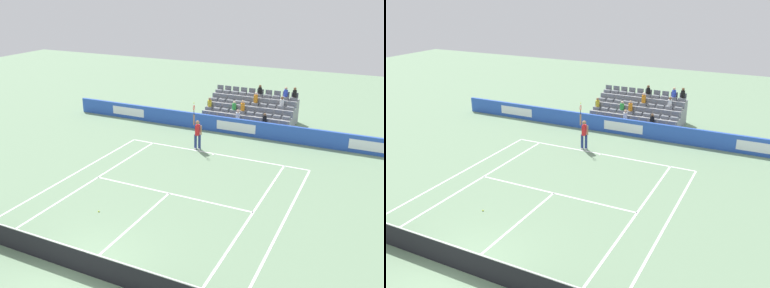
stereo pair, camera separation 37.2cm
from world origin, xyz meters
The scene contains 14 objects.
ground_plane centered at (0.00, 0.00, 0.00)m, with size 80.00×80.00×0.00m, color gray.
line_baseline centered at (0.00, -11.89, 0.00)m, with size 10.97×0.10×0.01m, color white.
line_service centered at (0.00, -6.40, 0.00)m, with size 8.23×0.10×0.01m, color white.
line_centre_service centered at (0.00, -3.20, 0.00)m, with size 0.10×6.40×0.01m, color white.
line_singles_sideline_left centered at (4.12, -5.95, 0.00)m, with size 0.10×11.89×0.01m, color white.
line_singles_sideline_right centered at (-4.12, -5.95, 0.00)m, with size 0.10×11.89×0.01m, color white.
line_doubles_sideline_left centered at (5.49, -5.95, 0.00)m, with size 0.10×11.89×0.01m, color white.
line_doubles_sideline_right centered at (-5.49, -5.95, 0.00)m, with size 0.10×11.89×0.01m, color white.
line_centre_mark centered at (0.00, -11.79, 0.00)m, with size 0.10×0.20×0.01m, color white.
sponsor_barrier centered at (0.00, -15.66, 0.53)m, with size 24.95×0.22×1.07m.
tennis_net centered at (0.00, 0.00, 0.49)m, with size 11.97×0.10×1.07m.
tennis_player centered at (1.19, -12.15, 0.99)m, with size 0.53×0.40×2.85m.
stadium_stand centered at (-0.01, -18.59, 0.68)m, with size 6.20×3.80×2.58m.
loose_tennis_ball centered at (1.92, -3.57, 0.03)m, with size 0.07×0.07×0.07m, color #D1E533.
Camera 2 is at (-8.83, 8.80, 9.14)m, focal length 39.08 mm.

